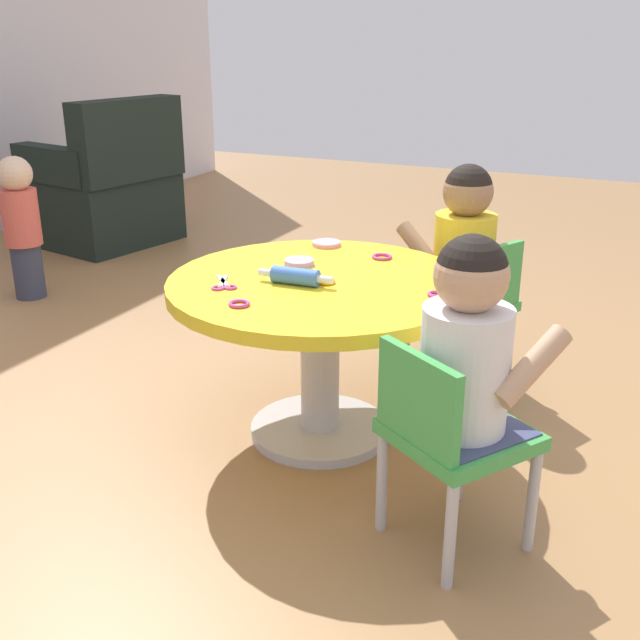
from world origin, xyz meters
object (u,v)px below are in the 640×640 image
object	(u,v)px
toddler_standing	(22,224)
craft_scissors	(224,285)
child_chair_left	(449,435)
seated_child_right	(464,239)
child_chair_right	(468,304)
seated_child_left	(468,344)
armchair_dark	(106,191)
craft_table	(320,317)
rolling_pin	(295,276)

from	to	relation	value
toddler_standing	craft_scissors	world-z (taller)	toddler_standing
child_chair_left	seated_child_right	size ratio (longest dim) A/B	1.05
child_chair_right	toddler_standing	bearing A→B (deg)	88.39
seated_child_left	armchair_dark	size ratio (longest dim) A/B	0.60
craft_table	seated_child_left	xyz separation A→B (m)	(-0.34, -0.53, 0.14)
child_chair_right	child_chair_left	bearing A→B (deg)	-167.80
craft_table	rolling_pin	bearing A→B (deg)	148.94
child_chair_left	toddler_standing	xyz separation A→B (m)	(0.99, 2.34, 0.05)
seated_child_right	child_chair_left	bearing A→B (deg)	-165.96
child_chair_right	craft_scissors	distance (m)	0.93
child_chair_left	rolling_pin	world-z (taller)	rolling_pin
child_chair_right	seated_child_right	bearing A→B (deg)	63.58
craft_table	toddler_standing	size ratio (longest dim) A/B	1.35
toddler_standing	craft_scissors	bearing A→B (deg)	-116.17
child_chair_right	toddler_standing	distance (m)	2.14
seated_child_left	craft_scissors	world-z (taller)	seated_child_left
toddler_standing	rolling_pin	bearing A→B (deg)	-111.06
seated_child_left	craft_scissors	size ratio (longest dim) A/B	3.67
armchair_dark	craft_scissors	world-z (taller)	armchair_dark
child_chair_left	toddler_standing	distance (m)	2.54
craft_table	child_chair_left	xyz separation A→B (m)	(-0.37, -0.51, -0.09)
child_chair_left	seated_child_right	distance (m)	1.00
child_chair_left	seated_child_left	distance (m)	0.23
toddler_standing	craft_scissors	distance (m)	1.79
seated_child_right	armchair_dark	size ratio (longest dim) A/B	0.60
rolling_pin	craft_scissors	xyz separation A→B (m)	(-0.10, 0.18, -0.02)
armchair_dark	rolling_pin	world-z (taller)	armchair_dark
armchair_dark	child_chair_right	bearing A→B (deg)	-112.71
seated_child_right	craft_scissors	xyz separation A→B (m)	(-0.74, 0.50, -0.01)
craft_table	rolling_pin	world-z (taller)	rolling_pin
child_chair_right	rolling_pin	xyz separation A→B (m)	(-0.63, 0.36, 0.23)
seated_child_left	rolling_pin	world-z (taller)	seated_child_left
child_chair_left	seated_child_left	xyz separation A→B (m)	(0.03, -0.02, 0.23)
child_chair_right	craft_table	bearing A→B (deg)	150.45
seated_child_right	toddler_standing	distance (m)	2.11
craft_table	child_chair_left	bearing A→B (deg)	-126.05
seated_child_left	toddler_standing	size ratio (longest dim) A/B	0.76
armchair_dark	rolling_pin	distance (m)	2.69
seated_child_right	rolling_pin	bearing A→B (deg)	153.44
child_chair_left	seated_child_right	world-z (taller)	seated_child_right
child_chair_right	armchair_dark	distance (m)	2.67
child_chair_left	armchair_dark	xyz separation A→B (m)	(1.96, 2.66, 0.00)
child_chair_right	armchair_dark	size ratio (longest dim) A/B	0.63
child_chair_right	craft_scissors	world-z (taller)	child_chair_right
craft_table	seated_child_left	distance (m)	0.65
seated_child_left	seated_child_right	size ratio (longest dim) A/B	1.00
seated_child_right	craft_scissors	size ratio (longest dim) A/B	3.67
toddler_standing	armchair_dark	bearing A→B (deg)	18.42
craft_table	rolling_pin	distance (m)	0.17
armchair_dark	rolling_pin	size ratio (longest dim) A/B	3.68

